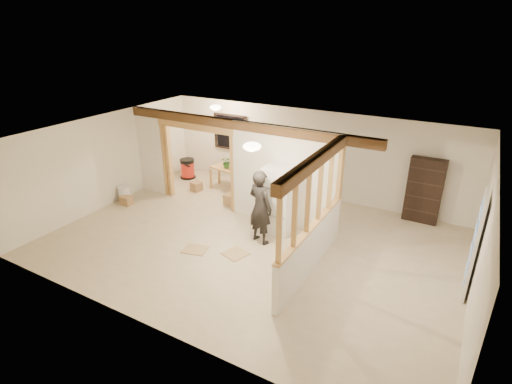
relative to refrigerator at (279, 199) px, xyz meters
The scene contains 30 objects.
floor 1.20m from the refrigerator, 109.55° to the right, with size 9.00×6.50×0.01m, color beige.
ceiling 1.88m from the refrigerator, 109.55° to the right, with size 9.00×6.50×0.01m, color white.
wall_back 2.49m from the refrigerator, 96.70° to the left, with size 9.00×0.01×2.50m, color white.
wall_front 4.09m from the refrigerator, 94.04° to the right, with size 9.00×0.01×2.50m, color white.
wall_left 4.87m from the refrigerator, behind, with size 0.01×6.50×2.50m, color white.
wall_right 4.31m from the refrigerator, 10.86° to the right, with size 0.01×6.50×2.50m, color white.
partition_left_stub 4.37m from the refrigerator, behind, with size 0.90×0.12×2.50m, color white.
partition_center 0.58m from the refrigerator, 102.51° to the left, with size 2.80×0.12×2.50m, color white.
doorway_frame 2.73m from the refrigerator, behind, with size 2.46×0.14×2.20m, color tan.
header_beam_back 2.05m from the refrigerator, 163.06° to the left, with size 7.00×0.18×0.22m, color brown.
header_beam_right 2.36m from the refrigerator, 42.62° to the right, with size 0.18×3.30×0.22m, color brown.
pony_wall 1.81m from the refrigerator, 42.62° to the right, with size 0.12×3.20×1.00m, color white.
stud_partition 1.97m from the refrigerator, 42.62° to the right, with size 0.14×3.20×1.32m, color tan.
window_back 3.80m from the refrigerator, 140.71° to the left, with size 1.12×0.10×1.10m, color black.
french_door 4.16m from the refrigerator, ahead, with size 0.12×0.86×2.00m, color white.
ceiling_dome_main 2.11m from the refrigerator, 89.43° to the right, with size 0.36×0.36×0.16m, color #FFEABF.
ceiling_dome_util 3.57m from the refrigerator, 151.84° to the left, with size 0.32×0.32×0.14m, color #FFEABF.
hanging_bulb 2.77m from the refrigerator, 160.90° to the left, with size 0.07×0.07×0.07m, color #FFD88C.
refrigerator is the anchor object (origin of this frame).
woman 0.70m from the refrigerator, 101.65° to the right, with size 0.64×0.42×1.75m, color black.
work_table 3.01m from the refrigerator, 147.25° to the left, with size 1.07×0.54×0.67m, color tan.
potted_plant 3.00m from the refrigerator, 147.71° to the left, with size 0.32×0.28×0.36m, color #2E6F2A.
shop_vac 4.54m from the refrigerator, 157.38° to the left, with size 0.50×0.50×0.65m, color #B22115.
bookshelf 3.68m from the refrigerator, 37.41° to the left, with size 0.84×0.28×1.67m, color black.
bucket 4.66m from the refrigerator, behind, with size 0.34×0.34×0.44m, color silver.
box_util_a 2.03m from the refrigerator, 159.63° to the left, with size 0.36×0.31×0.31m, color #9F794D.
box_util_b 3.50m from the refrigerator, 162.69° to the left, with size 0.29×0.29×0.27m, color #9F794D.
box_front 4.49m from the refrigerator, behind, with size 0.31×0.25×0.25m, color #9F794D.
floor_panel_near 1.69m from the refrigerator, 103.34° to the right, with size 0.47×0.47×0.02m, color tan.
floor_panel_far 2.28m from the refrigerator, 125.21° to the right, with size 0.53×0.43×0.02m, color tan.
Camera 1 is at (4.03, -6.97, 4.73)m, focal length 28.00 mm.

